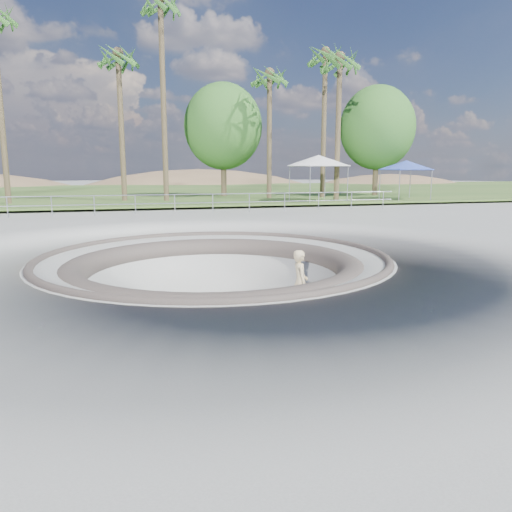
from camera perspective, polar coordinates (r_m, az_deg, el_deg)
ground at (r=14.69m, az=-4.80°, el=-0.10°), size 180.00×180.00×0.00m
skate_bowl at (r=15.12m, az=-4.69°, el=-6.93°), size 14.00×14.00×4.10m
grass_strip at (r=48.37m, az=-11.71°, el=7.18°), size 180.00×36.00×0.12m
distant_hills at (r=72.33m, az=-9.47°, el=2.44°), size 103.20×45.00×28.60m
safety_railing at (r=26.43m, az=-9.27°, el=5.91°), size 25.00×0.06×1.03m
skateboard at (r=15.31m, az=4.98°, el=-6.70°), size 0.93×0.49×0.09m
skater at (r=15.05m, az=5.04°, el=-3.02°), size 0.54×0.76×1.98m
canopy_white at (r=34.66m, az=7.15°, el=10.76°), size 6.04×6.04×3.09m
canopy_blue at (r=37.62m, az=16.76°, el=9.90°), size 5.43×5.43×2.75m
palm_b at (r=36.42m, az=-15.46°, el=20.57°), size 2.60×2.60×10.61m
palm_c at (r=36.28m, az=-10.85°, el=25.63°), size 2.60×2.60×13.89m
palm_d at (r=37.94m, az=1.56°, el=19.41°), size 2.60×2.60×9.85m
palm_e at (r=36.26m, az=9.56°, el=20.64°), size 2.60×2.60×10.48m
palm_f at (r=39.36m, az=7.93°, el=21.20°), size 2.60×2.60×11.47m
bushy_tree_mid at (r=40.43m, az=-3.77°, el=14.54°), size 6.15×5.59×8.87m
bushy_tree_right at (r=42.46m, az=13.70°, el=14.03°), size 6.12×5.56×8.82m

